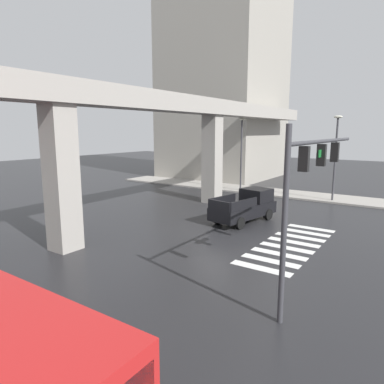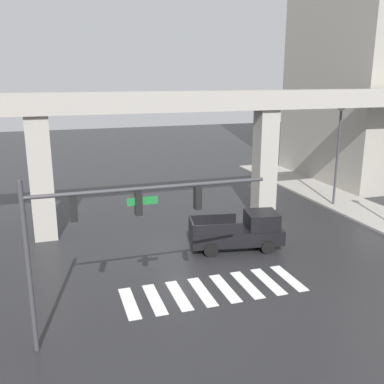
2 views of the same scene
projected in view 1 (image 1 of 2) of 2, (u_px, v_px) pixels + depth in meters
ground_plane at (213, 230)px, 21.00m from camera, size 120.00×120.00×0.00m
crosswalk_stripes at (290, 245)px, 18.32m from camera, size 8.25×2.80×0.01m
elevated_overpass at (155, 113)px, 22.25m from camera, size 51.68×1.80×8.48m
office_building at (225, 28)px, 43.10m from camera, size 12.88×12.93×37.30m
sidewalk_east at (271, 192)px, 33.75m from camera, size 4.00×36.00×0.15m
pickup_truck at (246, 206)px, 23.07m from camera, size 5.36×2.79×2.08m
traffic_signal_mast at (312, 171)px, 12.29m from camera, size 8.69×0.32×6.20m
street_lamp_near_corner at (336, 148)px, 28.66m from camera, size 0.44×0.70×7.24m
street_lamp_mid_block at (241, 146)px, 33.53m from camera, size 0.44×0.70×7.24m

